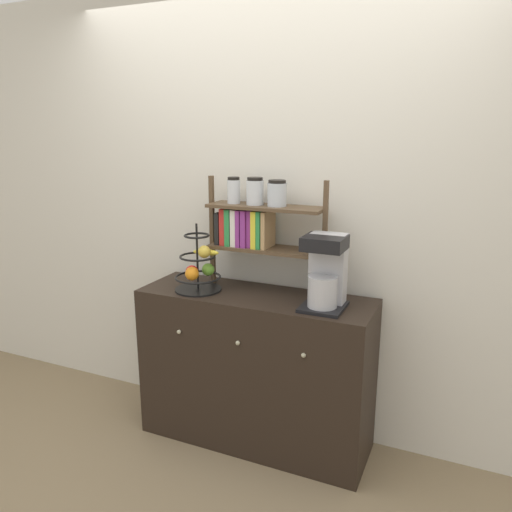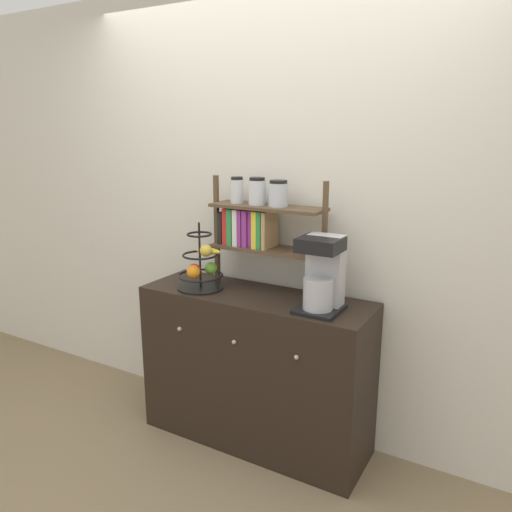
% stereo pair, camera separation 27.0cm
% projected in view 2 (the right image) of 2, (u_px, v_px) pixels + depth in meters
% --- Properties ---
extents(ground_plane, '(12.00, 12.00, 0.00)m').
position_uv_depth(ground_plane, '(236.00, 457.00, 2.80)').
color(ground_plane, '#847051').
extents(wall_back, '(7.00, 0.05, 2.60)m').
position_uv_depth(wall_back, '(278.00, 216.00, 2.88)').
color(wall_back, silver).
rests_on(wall_back, ground_plane).
extents(sideboard, '(1.32, 0.45, 0.90)m').
position_uv_depth(sideboard, '(255.00, 369.00, 2.87)').
color(sideboard, black).
rests_on(sideboard, ground_plane).
extents(coffee_maker, '(0.21, 0.24, 0.38)m').
position_uv_depth(coffee_maker, '(322.00, 274.00, 2.49)').
color(coffee_maker, black).
rests_on(coffee_maker, sideboard).
extents(fruit_stand, '(0.26, 0.26, 0.39)m').
position_uv_depth(fruit_stand, '(201.00, 267.00, 2.83)').
color(fruit_stand, black).
rests_on(fruit_stand, sideboard).
extents(shelf_hutch, '(0.70, 0.20, 0.63)m').
position_uv_depth(shelf_hutch, '(256.00, 221.00, 2.78)').
color(shelf_hutch, brown).
rests_on(shelf_hutch, sideboard).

